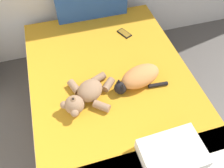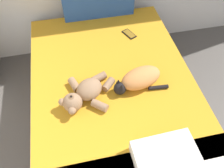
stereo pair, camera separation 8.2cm
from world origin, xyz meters
name	(u,v)px [view 2 (the right image)]	position (x,y,z in m)	size (l,w,h in m)	color
bed	(112,96)	(1.18, 2.66, 0.26)	(1.39, 1.92, 0.52)	brown
cat	(139,79)	(1.37, 2.56, 0.59)	(0.44, 0.27, 0.15)	#D18447
teddy_bear	(85,93)	(0.93, 2.51, 0.59)	(0.46, 0.38, 0.16)	#937051
cell_phone	(129,34)	(1.46, 3.18, 0.53)	(0.13, 0.16, 0.01)	black
throw_pillow	(166,158)	(1.36, 1.91, 0.58)	(0.40, 0.28, 0.11)	white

